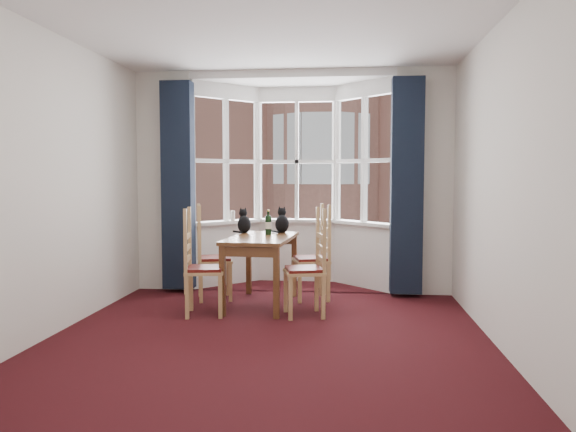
# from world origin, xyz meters

# --- Properties ---
(floor) EXTENTS (4.50, 4.50, 0.00)m
(floor) POSITION_xyz_m (0.00, 0.00, 0.00)
(floor) COLOR black
(floor) RESTS_ON ground
(ceiling) EXTENTS (4.50, 4.50, 0.00)m
(ceiling) POSITION_xyz_m (0.00, 0.00, 2.80)
(ceiling) COLOR white
(ceiling) RESTS_ON floor
(wall_left) EXTENTS (0.00, 4.50, 4.50)m
(wall_left) POSITION_xyz_m (-2.00, 0.00, 1.40)
(wall_left) COLOR silver
(wall_left) RESTS_ON floor
(wall_right) EXTENTS (0.00, 4.50, 4.50)m
(wall_right) POSITION_xyz_m (2.00, 0.00, 1.40)
(wall_right) COLOR silver
(wall_right) RESTS_ON floor
(wall_near) EXTENTS (4.00, 0.00, 4.00)m
(wall_near) POSITION_xyz_m (0.00, -2.25, 1.40)
(wall_near) COLOR silver
(wall_near) RESTS_ON floor
(wall_back_pier_left) EXTENTS (0.70, 0.12, 2.80)m
(wall_back_pier_left) POSITION_xyz_m (-1.65, 2.25, 1.40)
(wall_back_pier_left) COLOR silver
(wall_back_pier_left) RESTS_ON floor
(wall_back_pier_right) EXTENTS (0.70, 0.12, 2.80)m
(wall_back_pier_right) POSITION_xyz_m (1.65, 2.25, 1.40)
(wall_back_pier_right) COLOR silver
(wall_back_pier_right) RESTS_ON floor
(bay_window) EXTENTS (2.76, 0.94, 2.80)m
(bay_window) POSITION_xyz_m (0.00, 2.75, 1.40)
(bay_window) COLOR white
(bay_window) RESTS_ON floor
(curtain_left) EXTENTS (0.38, 0.22, 2.60)m
(curtain_left) POSITION_xyz_m (-1.42, 2.07, 1.35)
(curtain_left) COLOR black
(curtain_left) RESTS_ON floor
(curtain_right) EXTENTS (0.38, 0.22, 2.60)m
(curtain_right) POSITION_xyz_m (1.42, 2.07, 1.35)
(curtain_right) COLOR black
(curtain_right) RESTS_ON floor
(dining_table) EXTENTS (0.76, 1.30, 0.79)m
(dining_table) POSITION_xyz_m (-0.26, 1.44, 0.67)
(dining_table) COLOR brown
(dining_table) RESTS_ON floor
(chair_left_near) EXTENTS (0.46, 0.48, 0.92)m
(chair_left_near) POSITION_xyz_m (-0.88, 0.91, 0.47)
(chair_left_near) COLOR tan
(chair_left_near) RESTS_ON floor
(chair_left_far) EXTENTS (0.50, 0.52, 0.92)m
(chair_left_far) POSITION_xyz_m (-0.95, 1.65, 0.47)
(chair_left_far) COLOR tan
(chair_left_far) RESTS_ON floor
(chair_right_near) EXTENTS (0.49, 0.50, 0.92)m
(chair_right_near) POSITION_xyz_m (0.35, 1.01, 0.47)
(chair_right_near) COLOR tan
(chair_right_near) RESTS_ON floor
(chair_right_far) EXTENTS (0.50, 0.51, 0.92)m
(chair_right_far) POSITION_xyz_m (0.37, 1.82, 0.47)
(chair_right_far) COLOR tan
(chair_right_far) RESTS_ON floor
(cat_left) EXTENTS (0.23, 0.26, 0.31)m
(cat_left) POSITION_xyz_m (-0.54, 1.85, 0.91)
(cat_left) COLOR black
(cat_left) RESTS_ON dining_table
(cat_right) EXTENTS (0.20, 0.26, 0.33)m
(cat_right) POSITION_xyz_m (-0.08, 1.92, 0.91)
(cat_right) COLOR black
(cat_right) RESTS_ON dining_table
(wine_bottle) EXTENTS (0.07, 0.07, 0.29)m
(wine_bottle) POSITION_xyz_m (-0.21, 1.65, 0.91)
(wine_bottle) COLOR black
(wine_bottle) RESTS_ON dining_table
(candle_tall) EXTENTS (0.06, 0.06, 0.14)m
(candle_tall) POSITION_xyz_m (-0.83, 2.60, 0.94)
(candle_tall) COLOR white
(candle_tall) RESTS_ON bay_window
(street) EXTENTS (80.00, 80.00, 0.00)m
(street) POSITION_xyz_m (0.00, 32.25, -6.00)
(street) COLOR #333335
(street) RESTS_ON ground
(tenement_building) EXTENTS (18.40, 7.80, 15.20)m
(tenement_building) POSITION_xyz_m (0.00, 14.01, 1.60)
(tenement_building) COLOR #9A604F
(tenement_building) RESTS_ON street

